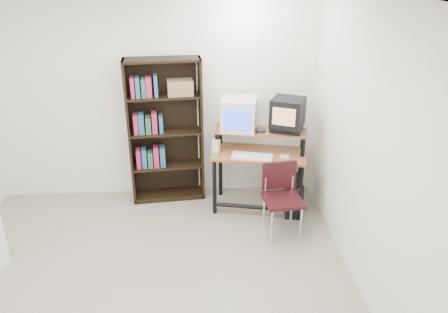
{
  "coord_description": "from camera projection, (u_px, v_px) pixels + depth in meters",
  "views": [
    {
      "loc": [
        0.53,
        -3.21,
        2.81
      ],
      "look_at": [
        0.8,
        1.1,
        0.88
      ],
      "focal_mm": 35.0,
      "sensor_mm": 36.0,
      "label": 1
    }
  ],
  "objects": [
    {
      "name": "mousepad",
      "position": [
        285.0,
        159.0,
        5.05
      ],
      "size": [
        0.26,
        0.23,
        0.01
      ],
      "primitive_type": "cube",
      "rotation": [
        0.0,
        0.0,
        -0.25
      ],
      "color": "black",
      "rests_on": "computer_desk"
    },
    {
      "name": "back_wall",
      "position": [
        154.0,
        97.0,
        5.33
      ],
      "size": [
        4.0,
        0.01,
        2.6
      ],
      "primitive_type": "cube",
      "color": "white",
      "rests_on": "floor"
    },
    {
      "name": "mouse",
      "position": [
        284.0,
        157.0,
        5.06
      ],
      "size": [
        0.11,
        0.09,
        0.03
      ],
      "primitive_type": "cube",
      "rotation": [
        0.0,
        0.0,
        -0.29
      ],
      "color": "white",
      "rests_on": "mousepad"
    },
    {
      "name": "bookshelf",
      "position": [
        165.0,
        129.0,
        5.36
      ],
      "size": [
        0.93,
        0.39,
        1.8
      ],
      "rotation": [
        0.0,
        0.0,
        0.1
      ],
      "color": "black",
      "rests_on": "floor"
    },
    {
      "name": "desk_speaker",
      "position": [
        216.0,
        147.0,
        5.18
      ],
      "size": [
        0.1,
        0.1,
        0.17
      ],
      "primitive_type": "cube",
      "rotation": [
        0.0,
        0.0,
        -0.46
      ],
      "color": "silver",
      "rests_on": "computer_desk"
    },
    {
      "name": "pc_tower",
      "position": [
        293.0,
        195.0,
        5.31
      ],
      "size": [
        0.26,
        0.47,
        0.42
      ],
      "primitive_type": "cube",
      "rotation": [
        0.0,
        0.0,
        -0.14
      ],
      "color": "black",
      "rests_on": "floor"
    },
    {
      "name": "cd_spindle",
      "position": [
        261.0,
        131.0,
        5.12
      ],
      "size": [
        0.15,
        0.15,
        0.05
      ],
      "primitive_type": "cylinder",
      "rotation": [
        0.0,
        0.0,
        -0.36
      ],
      "color": "#26262B",
      "rests_on": "computer_desk"
    },
    {
      "name": "computer_desk",
      "position": [
        259.0,
        157.0,
        5.23
      ],
      "size": [
        1.18,
        0.76,
        0.98
      ],
      "rotation": [
        0.0,
        0.0,
        -0.21
      ],
      "color": "brown",
      "rests_on": "floor"
    },
    {
      "name": "crt_monitor",
      "position": [
        239.0,
        114.0,
        5.17
      ],
      "size": [
        0.48,
        0.48,
        0.38
      ],
      "rotation": [
        0.0,
        0.0,
        -0.21
      ],
      "color": "silver",
      "rests_on": "computer_desk"
    },
    {
      "name": "keyboard",
      "position": [
        252.0,
        157.0,
        5.06
      ],
      "size": [
        0.51,
        0.33,
        0.03
      ],
      "primitive_type": "cube",
      "rotation": [
        0.0,
        0.0,
        -0.27
      ],
      "color": "silver",
      "rests_on": "computer_desk"
    },
    {
      "name": "floor",
      "position": [
        145.0,
        294.0,
        4.05
      ],
      "size": [
        4.0,
        4.0,
        0.01
      ],
      "primitive_type": "cube",
      "color": "#9F9884",
      "rests_on": "ground"
    },
    {
      "name": "wall_outlet",
      "position": [
        325.0,
        197.0,
        5.08
      ],
      "size": [
        0.02,
        0.08,
        0.12
      ],
      "primitive_type": "cube",
      "color": "beige",
      "rests_on": "right_wall"
    },
    {
      "name": "right_wall",
      "position": [
        376.0,
        161.0,
        3.63
      ],
      "size": [
        0.01,
        4.0,
        2.6
      ],
      "primitive_type": "cube",
      "color": "white",
      "rests_on": "floor"
    },
    {
      "name": "crt_tv",
      "position": [
        288.0,
        112.0,
        5.05
      ],
      "size": [
        0.47,
        0.46,
        0.33
      ],
      "rotation": [
        0.0,
        0.0,
        -0.45
      ],
      "color": "black",
      "rests_on": "vcr"
    },
    {
      "name": "vcr",
      "position": [
        286.0,
        129.0,
        5.15
      ],
      "size": [
        0.43,
        0.38,
        0.08
      ],
      "primitive_type": "cube",
      "rotation": [
        0.0,
        0.0,
        -0.39
      ],
      "color": "black",
      "rests_on": "computer_desk"
    },
    {
      "name": "school_chair",
      "position": [
        281.0,
        192.0,
        4.8
      ],
      "size": [
        0.44,
        0.44,
        0.81
      ],
      "rotation": [
        0.0,
        0.0,
        0.11
      ],
      "color": "black",
      "rests_on": "floor"
    }
  ]
}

